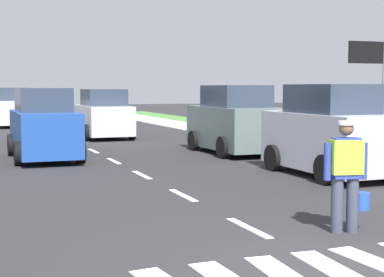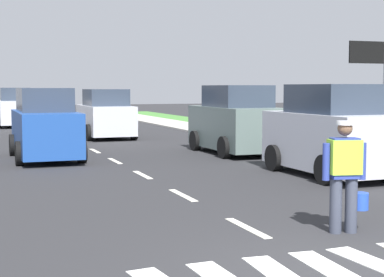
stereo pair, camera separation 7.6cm
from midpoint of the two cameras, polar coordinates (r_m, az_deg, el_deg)
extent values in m
plane|color=#28282B|center=(26.95, -11.65, 0.16)|extent=(96.00, 96.00, 0.00)
cube|color=#B2ADA3|center=(19.30, 15.39, -1.75)|extent=(2.40, 72.00, 0.14)
cube|color=white|center=(7.39, 13.88, -12.26)|extent=(0.47, 1.92, 0.01)
cube|color=silver|center=(9.43, 5.46, -8.39)|extent=(0.14, 1.40, 0.01)
cube|color=silver|center=(12.15, -0.71, -5.37)|extent=(0.14, 1.40, 0.01)
cube|color=silver|center=(14.97, -4.56, -3.44)|extent=(0.14, 1.40, 0.01)
cube|color=silver|center=(17.86, -7.16, -2.12)|extent=(0.14, 1.40, 0.01)
cube|color=silver|center=(20.77, -9.04, -1.16)|extent=(0.14, 1.40, 0.01)
cube|color=silver|center=(23.71, -10.45, -0.44)|extent=(0.14, 1.40, 0.01)
cube|color=silver|center=(26.66, -11.55, 0.12)|extent=(0.14, 1.40, 0.01)
cube|color=silver|center=(29.62, -12.44, 0.57)|extent=(0.14, 1.40, 0.01)
cube|color=silver|center=(32.59, -13.16, 0.94)|extent=(0.14, 1.40, 0.01)
cube|color=silver|center=(35.56, -13.76, 1.25)|extent=(0.14, 1.40, 0.01)
cube|color=silver|center=(38.54, -14.26, 1.50)|extent=(0.14, 1.40, 0.01)
cube|color=silver|center=(41.52, -14.70, 1.73)|extent=(0.14, 1.40, 0.01)
cube|color=silver|center=(44.50, -15.08, 1.92)|extent=(0.14, 1.40, 0.01)
cube|color=silver|center=(47.49, -15.41, 2.09)|extent=(0.14, 1.40, 0.01)
cube|color=silver|center=(50.47, -15.70, 2.23)|extent=(0.14, 1.40, 0.01)
cube|color=silver|center=(53.46, -15.95, 2.36)|extent=(0.14, 1.40, 0.01)
cylinder|color=#383D4C|center=(9.26, 13.62, -6.19)|extent=(0.18, 0.18, 0.82)
cylinder|color=#383D4C|center=(9.36, 15.00, -6.11)|extent=(0.18, 0.18, 0.82)
cube|color=navy|center=(9.20, 14.41, -1.80)|extent=(0.44, 0.32, 0.60)
cube|color=#A5EA33|center=(9.20, 14.41, -1.68)|extent=(0.51, 0.37, 0.51)
cylinder|color=navy|center=(9.10, 12.77, -2.16)|extent=(0.11, 0.11, 0.55)
cylinder|color=navy|center=(9.32, 15.99, -2.07)|extent=(0.11, 0.11, 0.55)
sphere|color=brown|center=(9.16, 14.46, 0.93)|extent=(0.22, 0.22, 0.22)
cylinder|color=silver|center=(9.16, 14.48, 1.43)|extent=(0.26, 0.26, 0.06)
cylinder|color=#2347B7|center=(9.51, 15.76, -5.70)|extent=(0.26, 0.26, 0.26)
cylinder|color=gray|center=(14.66, 17.83, 2.43)|extent=(0.10, 0.10, 3.20)
cube|color=white|center=(14.45, 16.63, 7.78)|extent=(1.10, 0.05, 0.44)
cube|color=black|center=(14.44, 16.67, 7.78)|extent=(1.16, 0.04, 0.50)
cube|color=#1E4799|center=(18.67, -13.55, 0.57)|extent=(1.67, 4.23, 1.26)
cube|color=#2D3847|center=(18.73, -13.65, 3.58)|extent=(1.47, 2.32, 0.70)
cylinder|color=black|center=(17.54, -10.24, -1.18)|extent=(0.22, 0.68, 0.68)
cylinder|color=black|center=(17.33, -15.82, -1.36)|extent=(0.22, 0.68, 0.68)
cylinder|color=black|center=(20.12, -11.54, -0.43)|extent=(0.22, 0.68, 0.68)
cylinder|color=black|center=(19.93, -16.41, -0.58)|extent=(0.22, 0.68, 0.68)
cube|color=silver|center=(26.03, -8.09, 1.77)|extent=(1.81, 3.94, 1.20)
cube|color=#2D3847|center=(25.90, -8.07, 3.85)|extent=(1.59, 2.17, 0.70)
cylinder|color=black|center=(27.08, -10.54, 0.92)|extent=(0.22, 0.68, 0.68)
cylinder|color=black|center=(27.45, -6.72, 1.02)|extent=(0.22, 0.68, 0.68)
cylinder|color=black|center=(24.68, -9.58, 0.56)|extent=(0.22, 0.68, 0.68)
cylinder|color=black|center=(25.09, -5.42, 0.68)|extent=(0.22, 0.68, 0.68)
cube|color=silver|center=(34.45, -16.27, 2.41)|extent=(1.73, 3.82, 1.25)
cube|color=#2D3847|center=(34.52, -16.32, 4.04)|extent=(1.52, 2.10, 0.70)
cylinder|color=black|center=(33.37, -14.59, 1.58)|extent=(0.22, 0.68, 0.68)
cylinder|color=black|center=(35.72, -14.97, 1.77)|extent=(0.22, 0.68, 0.68)
cube|color=silver|center=(15.13, 12.89, -0.22)|extent=(1.64, 3.90, 1.35)
cube|color=#2D3847|center=(14.99, 13.17, 3.67)|extent=(1.45, 2.14, 0.70)
cylinder|color=black|center=(15.79, 7.90, -1.82)|extent=(0.22, 0.68, 0.68)
cylinder|color=black|center=(16.64, 13.02, -1.55)|extent=(0.22, 0.68, 0.68)
cylinder|color=black|center=(13.72, 12.67, -2.89)|extent=(0.22, 0.68, 0.68)
cube|color=slate|center=(19.84, 4.25, 1.06)|extent=(1.84, 4.06, 1.34)
cube|color=#2D3847|center=(19.71, 4.39, 4.01)|extent=(1.62, 2.23, 0.70)
cylinder|color=black|center=(20.68, 0.43, -0.19)|extent=(0.22, 0.68, 0.68)
cylinder|color=black|center=(21.41, 5.13, -0.04)|extent=(0.22, 0.68, 0.68)
cylinder|color=black|center=(18.36, 3.20, -0.84)|extent=(0.22, 0.68, 0.68)
cylinder|color=black|center=(19.18, 8.35, -0.64)|extent=(0.22, 0.68, 0.68)
camera|label=1|loc=(0.04, -89.83, 0.01)|focal=56.57mm
camera|label=2|loc=(0.04, 90.17, -0.01)|focal=56.57mm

